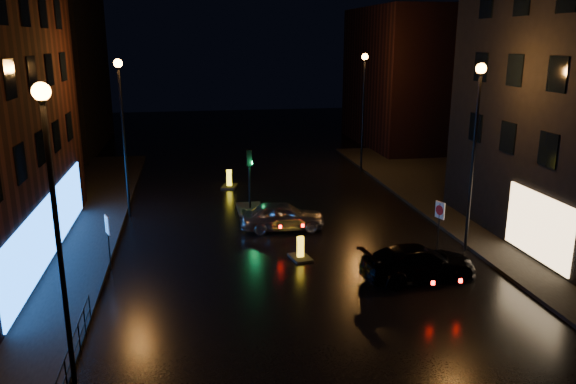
# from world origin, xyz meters

# --- Properties ---
(ground) EXTENTS (120.00, 120.00, 0.00)m
(ground) POSITION_xyz_m (0.00, 0.00, 0.00)
(ground) COLOR black
(ground) RESTS_ON ground
(pavement_right) EXTENTS (12.00, 44.00, 0.15)m
(pavement_right) POSITION_xyz_m (14.00, 8.00, 0.07)
(pavement_right) COLOR black
(pavement_right) RESTS_ON ground
(building_far_left) EXTENTS (8.00, 16.00, 14.00)m
(building_far_left) POSITION_xyz_m (-16.00, 35.00, 7.00)
(building_far_left) COLOR black
(building_far_left) RESTS_ON ground
(building_far_right) EXTENTS (8.00, 14.00, 12.00)m
(building_far_right) POSITION_xyz_m (15.00, 32.00, 6.00)
(building_far_right) COLOR black
(building_far_right) RESTS_ON ground
(street_lamp_lnear) EXTENTS (0.44, 0.44, 8.37)m
(street_lamp_lnear) POSITION_xyz_m (-7.80, -2.00, 5.56)
(street_lamp_lnear) COLOR black
(street_lamp_lnear) RESTS_ON ground
(street_lamp_lfar) EXTENTS (0.44, 0.44, 8.37)m
(street_lamp_lfar) POSITION_xyz_m (-7.80, 14.00, 5.56)
(street_lamp_lfar) COLOR black
(street_lamp_lfar) RESTS_ON ground
(street_lamp_rnear) EXTENTS (0.44, 0.44, 8.37)m
(street_lamp_rnear) POSITION_xyz_m (7.80, 6.00, 5.56)
(street_lamp_rnear) COLOR black
(street_lamp_rnear) RESTS_ON ground
(street_lamp_rfar) EXTENTS (0.44, 0.44, 8.37)m
(street_lamp_rfar) POSITION_xyz_m (7.80, 22.00, 5.56)
(street_lamp_rfar) COLOR black
(street_lamp_rfar) RESTS_ON ground
(traffic_signal) EXTENTS (1.40, 2.40, 3.45)m
(traffic_signal) POSITION_xyz_m (-1.20, 14.00, 0.50)
(traffic_signal) COLOR black
(traffic_signal) RESTS_ON ground
(guard_railing) EXTENTS (0.05, 6.04, 1.00)m
(guard_railing) POSITION_xyz_m (-8.00, -1.00, 0.74)
(guard_railing) COLOR black
(guard_railing) RESTS_ON ground
(silver_hatchback) EXTENTS (4.36, 2.03, 1.44)m
(silver_hatchback) POSITION_xyz_m (0.05, 10.33, 0.72)
(silver_hatchback) COLOR #9A9DA1
(silver_hatchback) RESTS_ON ground
(dark_sedan) EXTENTS (4.91, 2.37, 1.38)m
(dark_sedan) POSITION_xyz_m (4.43, 3.44, 0.69)
(dark_sedan) COLOR black
(dark_sedan) RESTS_ON ground
(bollard_near) EXTENTS (1.00, 1.30, 1.03)m
(bollard_near) POSITION_xyz_m (0.18, 6.33, 0.23)
(bollard_near) COLOR black
(bollard_near) RESTS_ON ground
(bollard_far) EXTENTS (1.21, 1.52, 1.16)m
(bollard_far) POSITION_xyz_m (-1.98, 19.22, 0.25)
(bollard_far) COLOR black
(bollard_far) RESTS_ON ground
(road_sign_left) EXTENTS (0.25, 0.55, 2.34)m
(road_sign_left) POSITION_xyz_m (-7.90, 6.61, 1.75)
(road_sign_left) COLOR black
(road_sign_left) RESTS_ON ground
(road_sign_right) EXTENTS (0.23, 0.55, 2.34)m
(road_sign_right) POSITION_xyz_m (6.50, 6.15, 1.75)
(road_sign_right) COLOR black
(road_sign_right) RESTS_ON ground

